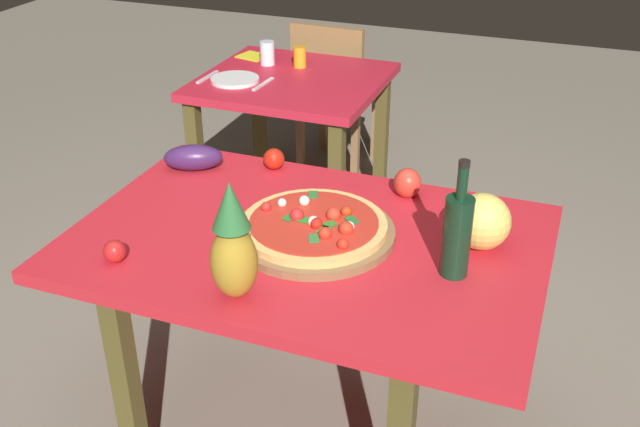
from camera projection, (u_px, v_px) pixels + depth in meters
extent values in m
plane|color=gray|center=(309.00, 424.00, 2.50)|extent=(10.00, 10.00, 0.00)
cube|color=#50451F|center=(128.00, 395.00, 2.12)|extent=(0.06, 0.06, 0.70)
cube|color=#50451F|center=(249.00, 255.00, 2.78)|extent=(0.06, 0.06, 0.70)
cube|color=#50451F|center=(460.00, 299.00, 2.53)|extent=(0.06, 0.06, 0.70)
cube|color=red|center=(308.00, 243.00, 2.15)|extent=(1.36, 0.91, 0.04)
cube|color=#50451F|center=(197.00, 173.00, 3.40)|extent=(0.06, 0.06, 0.70)
cube|color=#50451F|center=(336.00, 197.00, 3.19)|extent=(0.06, 0.06, 0.70)
cube|color=#50451F|center=(259.00, 121.00, 3.96)|extent=(0.06, 0.06, 0.70)
cube|color=#50451F|center=(381.00, 139.00, 3.75)|extent=(0.06, 0.06, 0.70)
cube|color=red|center=(292.00, 81.00, 3.40)|extent=(0.82, 0.78, 0.04)
cube|color=brown|center=(375.00, 125.00, 4.29)|extent=(0.04, 0.04, 0.41)
cube|color=brown|center=(323.00, 117.00, 4.40)|extent=(0.04, 0.04, 0.41)
cube|color=brown|center=(355.00, 146.00, 4.03)|extent=(0.04, 0.04, 0.41)
cube|color=brown|center=(300.00, 137.00, 4.14)|extent=(0.04, 0.04, 0.41)
cube|color=brown|center=(339.00, 93.00, 4.11)|extent=(0.42, 0.42, 0.04)
cube|color=olive|center=(327.00, 64.00, 3.85)|extent=(0.40, 0.06, 0.40)
cylinder|color=brown|center=(314.00, 233.00, 2.13)|extent=(0.47, 0.47, 0.02)
cylinder|color=#E6B664|center=(314.00, 226.00, 2.12)|extent=(0.43, 0.43, 0.02)
cylinder|color=red|center=(314.00, 222.00, 2.12)|extent=(0.37, 0.37, 0.00)
sphere|color=red|center=(333.00, 215.00, 2.13)|extent=(0.04, 0.04, 0.04)
sphere|color=red|center=(347.00, 212.00, 2.15)|extent=(0.03, 0.03, 0.03)
sphere|color=red|center=(346.00, 229.00, 2.06)|extent=(0.04, 0.04, 0.04)
sphere|color=red|center=(297.00, 215.00, 2.12)|extent=(0.04, 0.04, 0.04)
sphere|color=red|center=(266.00, 207.00, 2.17)|extent=(0.03, 0.03, 0.03)
sphere|color=red|center=(316.00, 224.00, 2.08)|extent=(0.04, 0.04, 0.04)
sphere|color=red|center=(325.00, 234.00, 2.04)|extent=(0.04, 0.04, 0.04)
sphere|color=red|center=(343.00, 244.00, 1.99)|extent=(0.03, 0.03, 0.03)
cube|color=#317A38|center=(314.00, 239.00, 2.02)|extent=(0.04, 0.05, 0.00)
cube|color=#2C742E|center=(289.00, 218.00, 2.13)|extent=(0.04, 0.05, 0.00)
cube|color=#307526|center=(329.00, 225.00, 2.09)|extent=(0.05, 0.05, 0.00)
cube|color=#238226|center=(305.00, 219.00, 2.12)|extent=(0.04, 0.03, 0.00)
cube|color=#2C7030|center=(313.00, 195.00, 2.25)|extent=(0.04, 0.05, 0.00)
cube|color=#236D2D|center=(352.00, 220.00, 2.12)|extent=(0.05, 0.05, 0.00)
cube|color=#318637|center=(324.00, 230.00, 2.06)|extent=(0.03, 0.05, 0.00)
sphere|color=white|center=(349.00, 227.00, 2.07)|extent=(0.03, 0.03, 0.03)
sphere|color=white|center=(304.00, 201.00, 2.20)|extent=(0.03, 0.03, 0.03)
sphere|color=silver|center=(282.00, 203.00, 2.20)|extent=(0.03, 0.03, 0.03)
sphere|color=silver|center=(313.00, 222.00, 2.09)|extent=(0.03, 0.03, 0.03)
cylinder|color=black|center=(457.00, 237.00, 1.92)|extent=(0.08, 0.08, 0.23)
cylinder|color=black|center=(462.00, 183.00, 1.84)|extent=(0.03, 0.03, 0.09)
cylinder|color=black|center=(464.00, 164.00, 1.81)|extent=(0.03, 0.03, 0.02)
ellipsoid|color=#AB8425|center=(234.00, 262.00, 1.84)|extent=(0.12, 0.12, 0.20)
cone|color=#2B6934|center=(230.00, 205.00, 1.76)|extent=(0.10, 0.10, 0.12)
sphere|color=#EAD05F|center=(482.00, 222.00, 2.05)|extent=(0.16, 0.16, 0.16)
ellipsoid|color=red|center=(408.00, 183.00, 2.34)|extent=(0.09, 0.09, 0.10)
ellipsoid|color=#3C1E4F|center=(193.00, 158.00, 2.51)|extent=(0.22, 0.17, 0.09)
sphere|color=red|center=(274.00, 159.00, 2.52)|extent=(0.07, 0.07, 0.07)
sphere|color=red|center=(115.00, 251.00, 2.01)|extent=(0.06, 0.06, 0.06)
cylinder|color=orange|center=(300.00, 57.00, 3.50)|extent=(0.06, 0.06, 0.10)
cylinder|color=silver|center=(267.00, 53.00, 3.53)|extent=(0.07, 0.07, 0.11)
cylinder|color=white|center=(235.00, 80.00, 3.33)|extent=(0.22, 0.22, 0.02)
cube|color=silver|center=(208.00, 77.00, 3.38)|extent=(0.02, 0.18, 0.01)
cube|color=silver|center=(263.00, 84.00, 3.29)|extent=(0.03, 0.18, 0.01)
cube|color=yellow|center=(253.00, 56.00, 3.66)|extent=(0.16, 0.15, 0.01)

